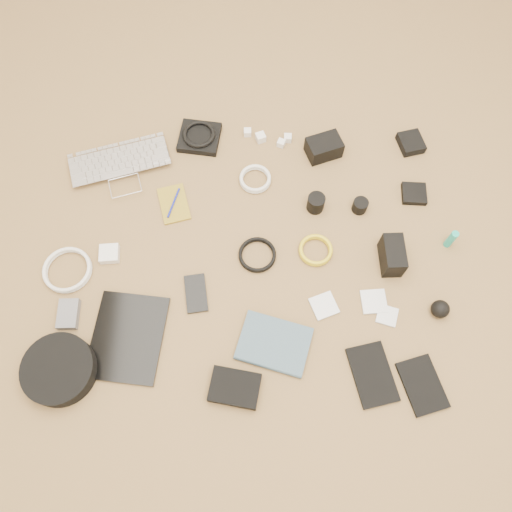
{
  "coord_description": "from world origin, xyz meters",
  "views": [
    {
      "loc": [
        0.03,
        -0.67,
        1.54
      ],
      "look_at": [
        0.04,
        -0.01,
        0.02
      ],
      "focal_mm": 35.0,
      "sensor_mm": 36.0,
      "label": 1
    }
  ],
  "objects_px": {
    "laptop": "(122,173)",
    "paperback": "(267,369)",
    "headphone_case": "(59,370)",
    "tablet": "(128,337)",
    "phone": "(196,293)",
    "dslr_camera": "(324,148)"
  },
  "relations": [
    {
      "from": "laptop",
      "to": "paperback",
      "type": "bearing_deg",
      "value": -70.48
    },
    {
      "from": "headphone_case",
      "to": "paperback",
      "type": "bearing_deg",
      "value": -0.06
    },
    {
      "from": "tablet",
      "to": "phone",
      "type": "xyz_separation_m",
      "value": [
        0.21,
        0.14,
        -0.0
      ]
    },
    {
      "from": "phone",
      "to": "paperback",
      "type": "distance_m",
      "value": 0.33
    },
    {
      "from": "dslr_camera",
      "to": "phone",
      "type": "relative_size",
      "value": 0.93
    },
    {
      "from": "phone",
      "to": "paperback",
      "type": "bearing_deg",
      "value": -55.39
    },
    {
      "from": "dslr_camera",
      "to": "headphone_case",
      "type": "relative_size",
      "value": 0.56
    },
    {
      "from": "tablet",
      "to": "phone",
      "type": "bearing_deg",
      "value": 41.74
    },
    {
      "from": "phone",
      "to": "paperback",
      "type": "xyz_separation_m",
      "value": [
        0.23,
        -0.25,
        0.01
      ]
    },
    {
      "from": "phone",
      "to": "tablet",
      "type": "bearing_deg",
      "value": -153.37
    },
    {
      "from": "tablet",
      "to": "paperback",
      "type": "bearing_deg",
      "value": -6.17
    },
    {
      "from": "laptop",
      "to": "headphone_case",
      "type": "height_order",
      "value": "headphone_case"
    },
    {
      "from": "laptop",
      "to": "phone",
      "type": "xyz_separation_m",
      "value": [
        0.28,
        -0.46,
        -0.01
      ]
    },
    {
      "from": "headphone_case",
      "to": "phone",
      "type": "bearing_deg",
      "value": 31.7
    },
    {
      "from": "tablet",
      "to": "dslr_camera",
      "type": "bearing_deg",
      "value": 53.62
    },
    {
      "from": "tablet",
      "to": "paperback",
      "type": "relative_size",
      "value": 1.31
    },
    {
      "from": "phone",
      "to": "paperback",
      "type": "relative_size",
      "value": 0.6
    },
    {
      "from": "laptop",
      "to": "dslr_camera",
      "type": "xyz_separation_m",
      "value": [
        0.73,
        0.09,
        0.02
      ]
    },
    {
      "from": "dslr_camera",
      "to": "paperback",
      "type": "xyz_separation_m",
      "value": [
        -0.22,
        -0.79,
        -0.02
      ]
    },
    {
      "from": "paperback",
      "to": "headphone_case",
      "type": "bearing_deg",
      "value": 107.06
    },
    {
      "from": "dslr_camera",
      "to": "paperback",
      "type": "distance_m",
      "value": 0.82
    },
    {
      "from": "laptop",
      "to": "tablet",
      "type": "relative_size",
      "value": 1.27
    }
  ]
}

